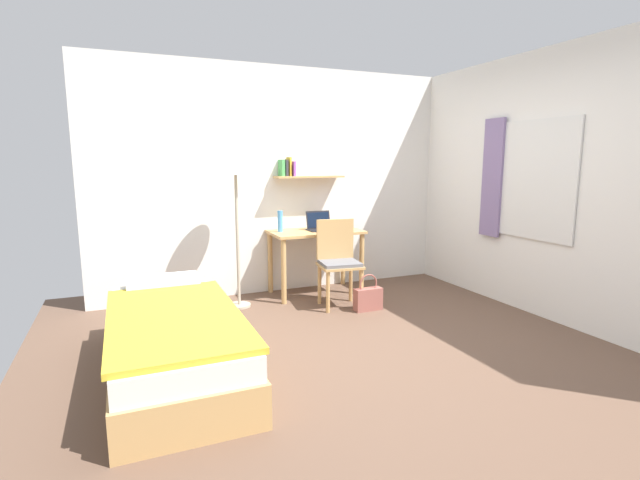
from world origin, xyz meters
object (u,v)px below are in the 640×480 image
desk (316,242)px  standing_lamp (235,173)px  bed (174,341)px  desk_chair (338,259)px  handbag (368,298)px  book_stack (343,227)px  laptop (320,225)px  water_bottle (280,221)px

desk → standing_lamp: 1.25m
bed → desk_chair: (1.79, 0.99, 0.27)m
desk → handbag: 0.97m
desk_chair → handbag: desk_chair is taller
standing_lamp → book_stack: standing_lamp is taller
desk_chair → handbag: 0.52m
desk → book_stack: book_stack is taller
laptop → handbag: size_ratio=0.78×
handbag → bed: bearing=-160.5°
water_bottle → book_stack: water_bottle is taller
bed → standing_lamp: size_ratio=1.24×
water_bottle → book_stack: bearing=-9.2°
book_stack → desk_chair: bearing=-121.0°
book_stack → bed: bearing=-144.8°
desk → bed: bearing=-139.1°
bed → standing_lamp: standing_lamp is taller
desk_chair → handbag: bearing=-53.0°
bed → water_bottle: bearing=49.7°
desk → laptop: 0.20m
laptop → handbag: 1.08m
bed → standing_lamp: (0.80, 1.36, 1.17)m
bed → laptop: bearing=40.3°
standing_lamp → bed: bearing=-120.5°
water_bottle → handbag: bearing=-52.7°
water_bottle → book_stack: (0.73, -0.12, -0.09)m
handbag → standing_lamp: bearing=151.7°
desk → handbag: desk is taller
bed → laptop: size_ratio=6.70×
bed → desk: bearing=40.9°
standing_lamp → handbag: (1.21, -0.65, -1.28)m
bed → desk: 2.34m
bed → handbag: (2.01, 0.71, -0.11)m
desk → desk_chair: desk_chair is taller
desk_chair → standing_lamp: size_ratio=0.57×
desk_chair → standing_lamp: (-0.99, 0.37, 0.90)m
standing_lamp → handbag: size_ratio=4.20×
book_stack → handbag: book_stack is taller
desk → water_bottle: size_ratio=4.36×
bed → water_bottle: 2.17m
desk → water_bottle: bearing=169.8°
water_bottle → desk_chair: bearing=-52.6°
standing_lamp → book_stack: bearing=4.6°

